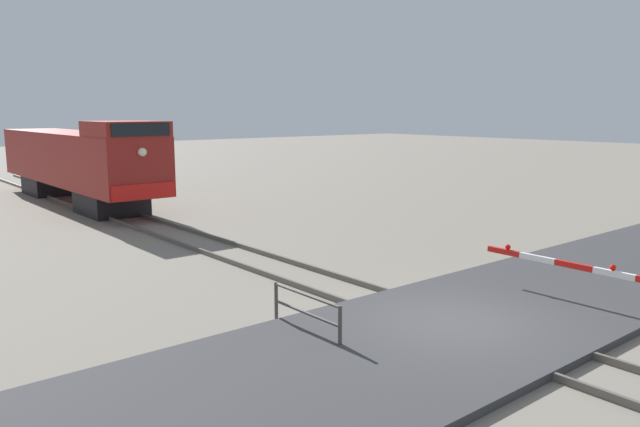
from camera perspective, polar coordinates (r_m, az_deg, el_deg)
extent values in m
plane|color=gray|center=(13.87, 12.51, -10.47)|extent=(160.00, 160.00, 0.00)
cube|color=#59544C|center=(13.32, 10.59, -10.92)|extent=(0.08, 80.00, 0.15)
cube|color=#59544C|center=(14.39, 14.31, -9.48)|extent=(0.08, 80.00, 0.15)
cube|color=#38383A|center=(13.84, 12.53, -10.14)|extent=(36.00, 5.35, 0.17)
cube|color=black|center=(29.70, -18.75, 0.98)|extent=(2.45, 3.20, 1.05)
cube|color=black|center=(38.05, -23.56, 2.47)|extent=(2.45, 3.20, 1.05)
cube|color=maroon|center=(33.67, -21.64, 4.84)|extent=(2.89, 16.11, 2.54)
cube|color=maroon|center=(27.49, -17.56, 7.48)|extent=(2.83, 3.11, 0.65)
cube|color=black|center=(26.03, -16.23, 7.45)|extent=(2.45, 0.06, 0.52)
cube|color=red|center=(26.21, -15.97, 1.97)|extent=(2.74, 0.08, 0.64)
sphere|color=#F2EACC|center=(26.05, -16.12, 5.49)|extent=(0.36, 0.36, 0.36)
cube|color=white|center=(15.52, 25.58, -5.06)|extent=(0.10, 0.96, 0.14)
cube|color=red|center=(15.93, 22.44, -4.49)|extent=(0.10, 0.96, 0.14)
cube|color=white|center=(16.38, 19.47, -3.93)|extent=(0.10, 0.96, 0.14)
cube|color=red|center=(16.87, 16.68, -3.39)|extent=(0.10, 0.96, 0.14)
sphere|color=red|center=(15.50, 25.48, -4.53)|extent=(0.14, 0.14, 0.14)
sphere|color=red|center=(16.79, 16.99, -2.99)|extent=(0.14, 0.14, 0.14)
cylinder|color=#4C4742|center=(12.23, 1.86, -10.64)|extent=(0.08, 0.08, 0.95)
cylinder|color=#4C4742|center=(13.81, -4.08, -8.26)|extent=(0.08, 0.08, 0.95)
cylinder|color=#4C4742|center=(12.87, -1.30, -7.56)|extent=(0.06, 2.14, 0.06)
cylinder|color=#4C4742|center=(12.99, -1.30, -9.20)|extent=(0.06, 2.14, 0.06)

